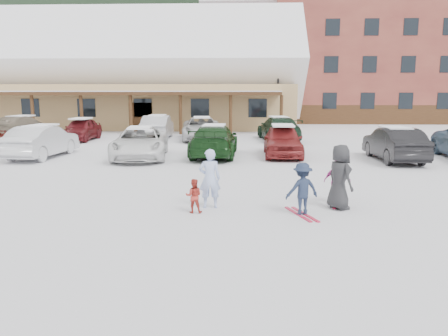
{
  "coord_description": "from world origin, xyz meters",
  "views": [
    {
      "loc": [
        0.75,
        -10.52,
        3.02
      ],
      "look_at": [
        0.3,
        1.0,
        1.0
      ],
      "focal_mm": 35.0,
      "sensor_mm": 36.0,
      "label": 1
    }
  ],
  "objects_px": {
    "toddler_red": "(194,196)",
    "bystander_dark": "(340,177)",
    "parked_car_5": "(394,144)",
    "parked_car_10": "(202,129)",
    "parked_car_7": "(22,128)",
    "parked_car_2": "(140,143)",
    "parked_car_4": "(283,141)",
    "day_lodge": "(130,81)",
    "lamp_post": "(278,86)",
    "alpine_hotel": "(369,38)",
    "parked_car_8": "(81,129)",
    "parked_car_9": "(158,127)",
    "adult_skier": "(210,179)",
    "parked_car_1": "(42,141)",
    "parked_car_11": "(279,129)",
    "child_magenta": "(337,181)",
    "child_navy": "(302,189)",
    "parked_car_3": "(214,141)"
  },
  "relations": [
    {
      "from": "toddler_red",
      "to": "bystander_dark",
      "type": "distance_m",
      "value": 3.8
    },
    {
      "from": "parked_car_5",
      "to": "parked_car_10",
      "type": "xyz_separation_m",
      "value": [
        -9.25,
        8.08,
        -0.01
      ]
    },
    {
      "from": "parked_car_7",
      "to": "parked_car_2",
      "type": "bearing_deg",
      "value": 150.14
    },
    {
      "from": "parked_car_5",
      "to": "parked_car_7",
      "type": "distance_m",
      "value": 21.86
    },
    {
      "from": "parked_car_4",
      "to": "parked_car_5",
      "type": "distance_m",
      "value": 4.95
    },
    {
      "from": "day_lodge",
      "to": "lamp_post",
      "type": "distance_m",
      "value": 13.07
    },
    {
      "from": "alpine_hotel",
      "to": "parked_car_7",
      "type": "distance_m",
      "value": 35.71
    },
    {
      "from": "parked_car_7",
      "to": "parked_car_8",
      "type": "bearing_deg",
      "value": -169.7
    },
    {
      "from": "parked_car_2",
      "to": "parked_car_9",
      "type": "distance_m",
      "value": 8.51
    },
    {
      "from": "adult_skier",
      "to": "parked_car_7",
      "type": "height_order",
      "value": "adult_skier"
    },
    {
      "from": "parked_car_1",
      "to": "parked_car_8",
      "type": "relative_size",
      "value": 1.12
    },
    {
      "from": "parked_car_9",
      "to": "parked_car_11",
      "type": "distance_m",
      "value": 7.82
    },
    {
      "from": "adult_skier",
      "to": "child_magenta",
      "type": "distance_m",
      "value": 3.52
    },
    {
      "from": "parked_car_8",
      "to": "parked_car_4",
      "type": "bearing_deg",
      "value": -28.0
    },
    {
      "from": "alpine_hotel",
      "to": "parked_car_9",
      "type": "height_order",
      "value": "alpine_hotel"
    },
    {
      "from": "parked_car_8",
      "to": "parked_car_11",
      "type": "distance_m",
      "value": 12.4
    },
    {
      "from": "child_magenta",
      "to": "parked_car_8",
      "type": "xyz_separation_m",
      "value": [
        -12.68,
        15.23,
        0.08
      ]
    },
    {
      "from": "alpine_hotel",
      "to": "child_magenta",
      "type": "xyz_separation_m",
      "value": [
        -10.88,
        -36.72,
        -8.02
      ]
    },
    {
      "from": "child_navy",
      "to": "parked_car_11",
      "type": "relative_size",
      "value": 0.26
    },
    {
      "from": "parked_car_1",
      "to": "day_lodge",
      "type": "bearing_deg",
      "value": -84.6
    },
    {
      "from": "parked_car_1",
      "to": "parked_car_2",
      "type": "bearing_deg",
      "value": -176.91
    },
    {
      "from": "parked_car_1",
      "to": "parked_car_9",
      "type": "xyz_separation_m",
      "value": [
        3.8,
        8.42,
        0.01
      ]
    },
    {
      "from": "adult_skier",
      "to": "parked_car_5",
      "type": "relative_size",
      "value": 0.35
    },
    {
      "from": "bystander_dark",
      "to": "parked_car_7",
      "type": "height_order",
      "value": "bystander_dark"
    },
    {
      "from": "toddler_red",
      "to": "parked_car_3",
      "type": "bearing_deg",
      "value": -91.38
    },
    {
      "from": "parked_car_4",
      "to": "parked_car_11",
      "type": "bearing_deg",
      "value": 88.37
    },
    {
      "from": "bystander_dark",
      "to": "parked_car_2",
      "type": "distance_m",
      "value": 11.18
    },
    {
      "from": "lamp_post",
      "to": "parked_car_3",
      "type": "relative_size",
      "value": 1.2
    },
    {
      "from": "parked_car_11",
      "to": "parked_car_8",
      "type": "bearing_deg",
      "value": -4.71
    },
    {
      "from": "lamp_post",
      "to": "parked_car_3",
      "type": "height_order",
      "value": "lamp_post"
    },
    {
      "from": "bystander_dark",
      "to": "parked_car_5",
      "type": "distance_m",
      "value": 9.27
    },
    {
      "from": "parked_car_7",
      "to": "alpine_hotel",
      "type": "bearing_deg",
      "value": -133.49
    },
    {
      "from": "parked_car_3",
      "to": "parked_car_10",
      "type": "distance_m",
      "value": 7.17
    },
    {
      "from": "parked_car_2",
      "to": "parked_car_9",
      "type": "relative_size",
      "value": 1.11
    },
    {
      "from": "day_lodge",
      "to": "parked_car_4",
      "type": "xyz_separation_m",
      "value": [
        11.72,
        -17.83,
        -3.21
      ]
    },
    {
      "from": "adult_skier",
      "to": "parked_car_1",
      "type": "height_order",
      "value": "adult_skier"
    },
    {
      "from": "parked_car_1",
      "to": "parked_car_10",
      "type": "xyz_separation_m",
      "value": [
        6.75,
        7.72,
        -0.02
      ]
    },
    {
      "from": "alpine_hotel",
      "to": "parked_car_5",
      "type": "distance_m",
      "value": 30.89
    },
    {
      "from": "day_lodge",
      "to": "toddler_red",
      "type": "distance_m",
      "value": 29.33
    },
    {
      "from": "toddler_red",
      "to": "parked_car_4",
      "type": "relative_size",
      "value": 0.2
    },
    {
      "from": "adult_skier",
      "to": "child_magenta",
      "type": "xyz_separation_m",
      "value": [
        3.45,
        0.65,
        -0.17
      ]
    },
    {
      "from": "day_lodge",
      "to": "parked_car_9",
      "type": "bearing_deg",
      "value": -67.18
    },
    {
      "from": "parked_car_4",
      "to": "parked_car_10",
      "type": "distance_m",
      "value": 8.18
    },
    {
      "from": "alpine_hotel",
      "to": "child_magenta",
      "type": "bearing_deg",
      "value": -106.5
    },
    {
      "from": "lamp_post",
      "to": "parked_car_4",
      "type": "xyz_separation_m",
      "value": [
        -0.93,
        -14.58,
        -2.72
      ]
    },
    {
      "from": "child_magenta",
      "to": "parked_car_9",
      "type": "xyz_separation_m",
      "value": [
        -8.07,
        16.42,
        0.15
      ]
    },
    {
      "from": "parked_car_5",
      "to": "parked_car_9",
      "type": "distance_m",
      "value": 15.03
    },
    {
      "from": "day_lodge",
      "to": "parked_car_3",
      "type": "relative_size",
      "value": 5.72
    },
    {
      "from": "child_magenta",
      "to": "parked_car_4",
      "type": "xyz_separation_m",
      "value": [
        -0.67,
        8.86,
        0.13
      ]
    },
    {
      "from": "child_magenta",
      "to": "parked_car_11",
      "type": "height_order",
      "value": "parked_car_11"
    }
  ]
}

